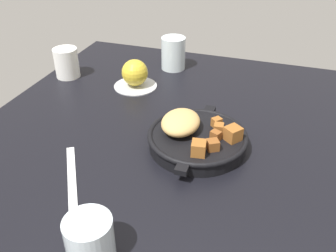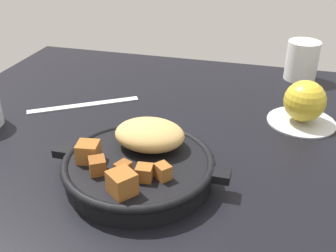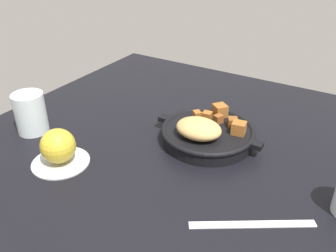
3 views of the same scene
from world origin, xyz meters
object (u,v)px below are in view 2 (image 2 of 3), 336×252
Objects in this scene: red_apple at (305,101)px; white_creamer_pitcher at (302,61)px; butter_knife at (84,105)px; cast_iron_skillet at (140,163)px.

white_creamer_pitcher reaches higher than red_apple.
red_apple reaches higher than butter_knife.
butter_knife is (-18.40, 19.81, -2.39)cm from cast_iron_skillet.
white_creamer_pitcher is (-0.07, 21.79, 0.04)cm from red_apple.
red_apple is at bearing 46.06° from cast_iron_skillet.
cast_iron_skillet is 27.14cm from butter_knife.
cast_iron_skillet is 50.96cm from white_creamer_pitcher.
red_apple is 21.79cm from white_creamer_pitcher.
butter_knife is 2.50× the size of white_creamer_pitcher.
cast_iron_skillet is at bearing -133.94° from red_apple.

